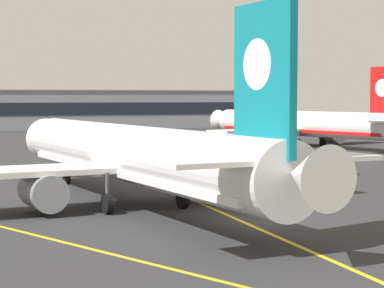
% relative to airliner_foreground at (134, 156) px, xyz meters
% --- Properties ---
extents(ground_plane, '(400.00, 400.00, 0.00)m').
position_rel_airliner_foreground_xyz_m(ground_plane, '(5.65, -7.97, -3.37)').
color(ground_plane, '#2D2D30').
extents(taxiway_centreline, '(7.94, 179.85, 0.01)m').
position_rel_airliner_foreground_xyz_m(taxiway_centreline, '(5.65, 22.03, -3.37)').
color(taxiway_centreline, yellow).
rests_on(taxiway_centreline, ground).
extents(taxiway_lead_in_stripe, '(24.43, 55.04, 0.01)m').
position_rel_airliner_foreground_xyz_m(taxiway_lead_in_stripe, '(-8.35, -5.97, -3.37)').
color(taxiway_lead_in_stripe, yellow).
rests_on(taxiway_lead_in_stripe, ground).
extents(airliner_foreground, '(32.35, 41.48, 11.65)m').
position_rel_airliner_foreground_xyz_m(airliner_foreground, '(0.00, 0.00, 0.00)').
color(airliner_foreground, white).
rests_on(airliner_foreground, ground).
extents(airliner_background, '(30.77, 39.02, 11.18)m').
position_rel_airliner_foreground_xyz_m(airliner_background, '(39.19, 49.87, -0.14)').
color(airliner_background, white).
rests_on(airliner_background, ground).
extents(service_car_nearest, '(2.95, 4.54, 1.79)m').
position_rel_airliner_foreground_xyz_m(service_car_nearest, '(27.73, 21.47, -2.60)').
color(service_car_nearest, '#B7B7BC').
rests_on(service_car_nearest, ground).
extents(service_car_second, '(4.31, 4.17, 1.79)m').
position_rel_airliner_foreground_xyz_m(service_car_second, '(22.72, 12.47, -2.60)').
color(service_car_second, white).
rests_on(service_car_second, ground).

